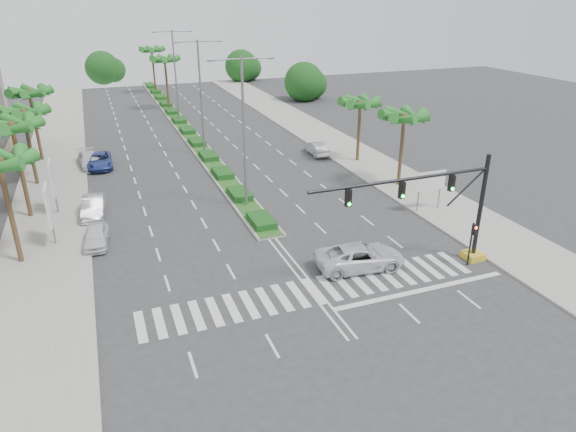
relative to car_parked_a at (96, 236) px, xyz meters
The scene contains 26 objects.
ground 16.15m from the car_parked_a, 42.99° to the right, with size 160.00×160.00×0.00m, color #333335.
footpath_right 28.47m from the car_parked_a, 18.44° to the left, with size 6.00×120.00×0.15m, color gray.
footpath_left 9.64m from the car_parked_a, 110.69° to the left, with size 6.00×120.00×0.15m, color gray.
median 35.99m from the car_parked_a, 70.86° to the left, with size 2.20×75.00×0.20m, color gray.
median_grass 35.99m from the car_parked_a, 70.86° to the left, with size 1.80×75.00×0.04m, color #2B541C.
signal_gantry 23.93m from the car_parked_a, 27.57° to the right, with size 12.60×1.20×7.20m.
pedestrian_signal 25.30m from the car_parked_a, 27.53° to the right, with size 0.28×0.36×3.00m.
direction_sign 25.54m from the car_parked_a, ahead, with size 2.70×0.11×3.40m.
billboard_near 3.68m from the car_parked_a, 159.66° to the left, with size 0.18×2.10×4.35m.
billboard_far 7.84m from the car_parked_a, 111.09° to the left, with size 0.18×2.10×4.35m.
palm_left_mid 10.59m from the car_parked_a, 123.88° to the left, with size 4.57×4.68×7.95m.
palm_left_far 16.76m from the car_parked_a, 107.40° to the left, with size 4.57×4.68×7.35m.
palm_left_end 24.28m from the car_parked_a, 101.55° to the left, with size 4.57×4.68×7.75m.
palm_right_near 27.04m from the car_parked_a, ahead, with size 4.57×4.68×7.05m.
palm_right_far 28.99m from the car_parked_a, 22.70° to the left, with size 4.57×4.68×6.75m.
palm_median_a 46.02m from the car_parked_a, 74.99° to the left, with size 4.57×4.68×8.05m.
palm_median_b 60.52m from the car_parked_a, 78.69° to the left, with size 4.57×4.68×8.05m.
streetlight_near 13.63m from the car_parked_a, 14.27° to the left, with size 5.10×0.25×12.00m.
streetlight_mid 23.19m from the car_parked_a, 58.16° to the left, with size 5.10×0.25×12.00m.
streetlight_far 37.44m from the car_parked_a, 71.37° to the left, with size 5.10×0.25×12.00m.
car_parked_a is the anchor object (origin of this frame).
car_parked_b 5.56m from the car_parked_a, 90.00° to the left, with size 1.62×4.64×1.53m, color silver.
car_parked_c 18.41m from the car_parked_a, 87.17° to the left, with size 2.39×5.19×1.44m, color #2D3D8C.
car_parked_d 18.82m from the car_parked_a, 90.00° to the left, with size 2.05×5.03×1.46m, color silver.
car_crossing 18.29m from the car_parked_a, 30.99° to the right, with size 2.65×5.74×1.60m, color silver.
car_right 27.55m from the car_parked_a, 32.32° to the left, with size 1.50×4.31×1.42m, color silver.
Camera 1 is at (-10.70, -23.86, 16.19)m, focal length 32.00 mm.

